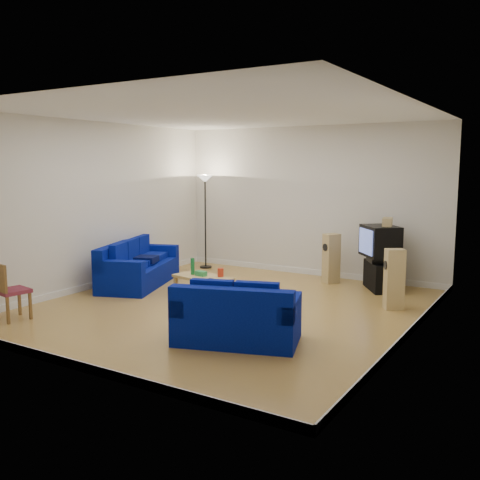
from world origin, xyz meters
The scene contains 16 objects.
room centered at (0.00, 0.00, 1.54)m, with size 6.01×6.51×3.21m.
sofa_three_seat centered at (-2.51, 0.54, 0.32)m, with size 1.65×2.39×0.85m.
sofa_loveseat centered at (1.07, -1.44, 0.31)m, with size 1.84×1.38×0.82m.
coffee_table centered at (-0.75, 0.35, 0.34)m, with size 1.17×0.74×0.39m.
bottle centered at (-1.00, 0.38, 0.55)m, with size 0.07×0.07×0.30m, color #197233.
tissue_box centered at (-0.80, 0.36, 0.44)m, with size 0.21×0.11×0.09m, color green.
red_canister centered at (-0.46, 0.48, 0.47)m, with size 0.11×0.11×0.15m, color red.
remote centered at (-0.42, 0.18, 0.40)m, with size 0.16×0.05×0.02m, color black.
tv_stand centered at (1.82, 2.64, 0.27)m, with size 0.88×0.49×0.54m, color black.
av_receiver centered at (1.76, 2.60, 0.59)m, with size 0.46×0.38×0.11m, color black.
television centered at (1.76, 2.63, 0.94)m, with size 0.92×0.95×0.59m.
centre_speaker centered at (1.87, 2.69, 1.31)m, with size 0.42×0.17×0.15m, color tan.
speaker_left centered at (0.76, 2.70, 0.50)m, with size 0.35×0.37×1.01m.
speaker_right centered at (2.39, 1.37, 0.51)m, with size 0.38×0.36×1.01m.
floor_lamp centered at (-2.34, 2.70, 1.78)m, with size 0.37×0.37×2.15m.
dining_chair centered at (-2.46, -2.37, 0.50)m, with size 0.50×0.50×0.90m.
Camera 1 is at (4.73, -7.34, 2.37)m, focal length 40.00 mm.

